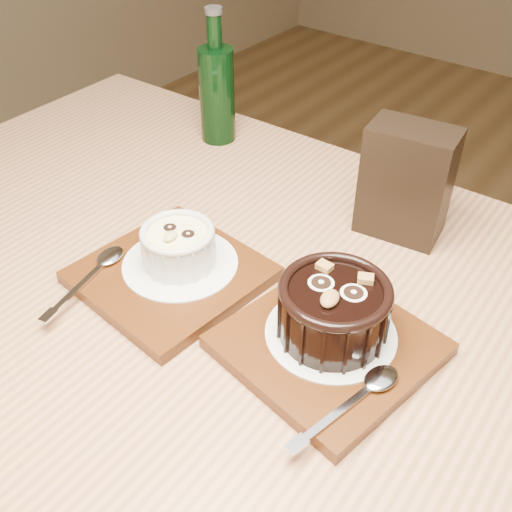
{
  "coord_description": "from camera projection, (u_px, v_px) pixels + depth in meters",
  "views": [
    {
      "loc": [
        0.09,
        -0.59,
        1.2
      ],
      "look_at": [
        -0.2,
        -0.22,
        0.81
      ],
      "focal_mm": 42.0,
      "sensor_mm": 36.0,
      "label": 1
    }
  ],
  "objects": [
    {
      "name": "spoon_right",
      "position": [
        355.0,
        398.0,
        0.52
      ],
      "size": [
        0.05,
        0.14,
        0.01
      ],
      "primitive_type": null,
      "rotation": [
        0.0,
        0.0,
        -0.2
      ],
      "color": "silver",
      "rests_on": "tray_right"
    },
    {
      "name": "ramekin_dark",
      "position": [
        334.0,
        308.0,
        0.57
      ],
      "size": [
        0.11,
        0.11,
        0.06
      ],
      "rotation": [
        0.0,
        0.0,
        0.21
      ],
      "color": "black",
      "rests_on": "doily_right"
    },
    {
      "name": "green_bottle",
      "position": [
        217.0,
        92.0,
        0.89
      ],
      "size": [
        0.05,
        0.05,
        0.2
      ],
      "color": "black",
      "rests_on": "table"
    },
    {
      "name": "tray_left",
      "position": [
        171.0,
        275.0,
        0.67
      ],
      "size": [
        0.2,
        0.2,
        0.01
      ],
      "primitive_type": "cube",
      "rotation": [
        0.0,
        0.0,
        -0.09
      ],
      "color": "#51260D",
      "rests_on": "table"
    },
    {
      "name": "condiment_stand",
      "position": [
        406.0,
        182.0,
        0.71
      ],
      "size": [
        0.11,
        0.07,
        0.14
      ],
      "primitive_type": "cube",
      "rotation": [
        0.0,
        0.0,
        0.15
      ],
      "color": "black",
      "rests_on": "table"
    },
    {
      "name": "table",
      "position": [
        240.0,
        389.0,
        0.67
      ],
      "size": [
        1.22,
        0.83,
        0.75
      ],
      "rotation": [
        0.0,
        0.0,
        0.03
      ],
      "color": "#976442",
      "rests_on": "ground"
    },
    {
      "name": "tray_right",
      "position": [
        328.0,
        345.0,
        0.59
      ],
      "size": [
        0.21,
        0.21,
        0.01
      ],
      "primitive_type": "cube",
      "rotation": [
        0.0,
        0.0,
        -0.16
      ],
      "color": "#51260D",
      "rests_on": "table"
    },
    {
      "name": "spoon_left",
      "position": [
        91.0,
        274.0,
        0.65
      ],
      "size": [
        0.05,
        0.14,
        0.01
      ],
      "primitive_type": null,
      "rotation": [
        0.0,
        0.0,
        0.22
      ],
      "color": "silver",
      "rests_on": "tray_left"
    },
    {
      "name": "doily_left",
      "position": [
        180.0,
        263.0,
        0.67
      ],
      "size": [
        0.13,
        0.13,
        0.0
      ],
      "primitive_type": "cylinder",
      "color": "white",
      "rests_on": "tray_left"
    },
    {
      "name": "doily_right",
      "position": [
        331.0,
        333.0,
        0.59
      ],
      "size": [
        0.13,
        0.13,
        0.0
      ],
      "primitive_type": "cylinder",
      "color": "white",
      "rests_on": "tray_right"
    },
    {
      "name": "ramekin_white",
      "position": [
        178.0,
        245.0,
        0.66
      ],
      "size": [
        0.08,
        0.08,
        0.05
      ],
      "rotation": [
        0.0,
        0.0,
        0.15
      ],
      "color": "silver",
      "rests_on": "doily_left"
    }
  ]
}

